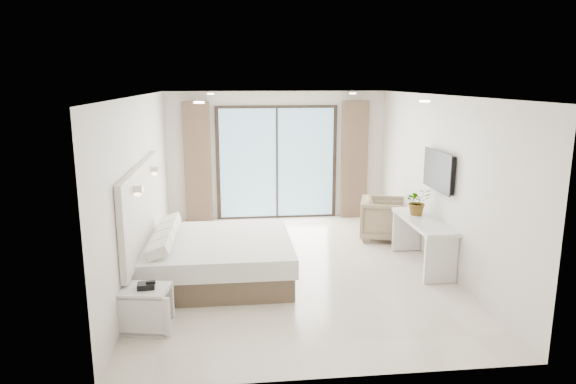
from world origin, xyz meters
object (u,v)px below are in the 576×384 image
object	(u,v)px
nightstand	(145,308)
console_desk	(423,232)
bed	(216,258)
armchair	(384,217)

from	to	relation	value
nightstand	console_desk	size ratio (longest dim) A/B	0.39
console_desk	nightstand	bearing A→B (deg)	-157.26
bed	nightstand	bearing A→B (deg)	-117.81
bed	console_desk	size ratio (longest dim) A/B	1.33
console_desk	armchair	size ratio (longest dim) A/B	1.94
console_desk	armchair	distance (m)	1.49
console_desk	armchair	world-z (taller)	armchair
console_desk	armchair	xyz separation A→B (m)	(-0.19, 1.47, -0.14)
armchair	bed	bearing A→B (deg)	135.10
nightstand	console_desk	world-z (taller)	console_desk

